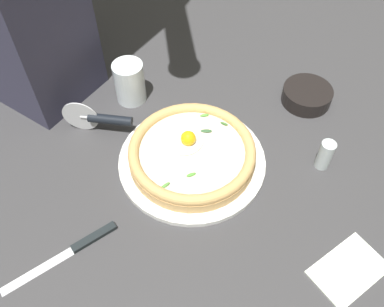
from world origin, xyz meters
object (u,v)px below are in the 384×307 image
at_px(pepper_shaker, 325,155).
at_px(pizza_cutter, 101,119).
at_px(pizza, 192,153).
at_px(folded_napkin, 349,269).
at_px(drinking_glass, 130,85).
at_px(table_knife, 78,247).
at_px(side_bowl, 307,95).

bearing_deg(pepper_shaker, pizza_cutter, -64.32).
xyz_separation_m(pizza, folded_napkin, (0.03, 0.39, -0.03)).
bearing_deg(drinking_glass, pepper_shaker, 101.34).
bearing_deg(pizza_cutter, drinking_glass, -169.88).
relative_size(pizza_cutter, folded_napkin, 1.07).
bearing_deg(pepper_shaker, pizza, -54.36).
xyz_separation_m(pizza, table_knife, (0.30, -0.05, -0.03)).
bearing_deg(folded_napkin, pizza, -93.73).
bearing_deg(pizza, pepper_shaker, 125.64).
distance_m(side_bowl, pizza_cutter, 0.51).
distance_m(table_knife, folded_napkin, 0.52).
distance_m(table_knife, pepper_shaker, 0.55).
relative_size(side_bowl, folded_napkin, 0.88).
relative_size(table_knife, drinking_glass, 2.15).
bearing_deg(side_bowl, pizza, -18.69).
distance_m(pizza_cutter, table_knife, 0.30).
relative_size(pizza_cutter, table_knife, 0.66).
xyz_separation_m(drinking_glass, folded_napkin, (0.10, 0.63, -0.04)).
distance_m(pizza, side_bowl, 0.35).
distance_m(pizza, pepper_shaker, 0.29).
xyz_separation_m(pizza, side_bowl, (-0.33, 0.11, -0.01)).
bearing_deg(drinking_glass, table_knife, 27.94).
distance_m(pizza, folded_napkin, 0.39).
xyz_separation_m(side_bowl, pizza_cutter, (0.38, -0.34, 0.02)).
bearing_deg(pizza_cutter, folded_napkin, 92.58).
distance_m(pizza, pizza_cutter, 0.23).
bearing_deg(folded_napkin, pizza_cutter, -87.42).
bearing_deg(pepper_shaker, drinking_glass, -78.66).
distance_m(side_bowl, table_knife, 0.65).
height_order(pizza_cutter, folded_napkin, pizza_cutter).
distance_m(pizza, table_knife, 0.30).
relative_size(pizza, pizza_cutter, 1.85).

